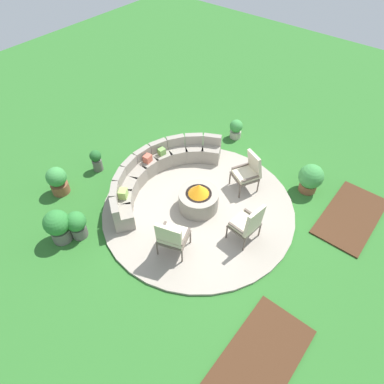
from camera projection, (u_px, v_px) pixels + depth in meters
name	position (u px, v px, depth m)	size (l,w,h in m)	color
ground_plane	(198.00, 208.00, 8.51)	(24.00, 24.00, 0.00)	#2D6B28
patio_circle	(198.00, 208.00, 8.49)	(4.66, 4.66, 0.06)	#9E9384
mulch_bed_left	(259.00, 359.00, 6.05)	(2.15, 1.14, 0.04)	#472B19
mulch_bed_right	(351.00, 216.00, 8.31)	(2.15, 1.14, 0.04)	#472B19
fire_pit	(199.00, 198.00, 8.25)	(0.96, 0.96, 0.76)	gray
curved_stone_bench	(156.00, 171.00, 8.93)	(3.74, 1.53, 0.72)	gray
lounge_chair_front_left	(172.00, 236.00, 7.16)	(0.76, 0.76, 1.10)	brown
lounge_chair_front_right	(248.00, 223.00, 7.41)	(0.65, 0.58, 1.06)	brown
lounge_chair_back_left	(248.00, 171.00, 8.55)	(0.77, 0.78, 1.06)	brown
potted_plant_0	(236.00, 128.00, 10.29)	(0.38, 0.38, 0.59)	#A89E8E
potted_plant_1	(57.00, 180.00, 8.62)	(0.50, 0.50, 0.77)	brown
potted_plant_2	(311.00, 178.00, 8.65)	(0.62, 0.62, 0.79)	brown
potted_plant_3	(77.00, 224.00, 7.67)	(0.46, 0.46, 0.72)	#605B56
potted_plant_4	(96.00, 160.00, 9.25)	(0.31, 0.31, 0.63)	#605B56
potted_plant_5	(58.00, 225.00, 7.54)	(0.57, 0.57, 0.86)	#605B56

